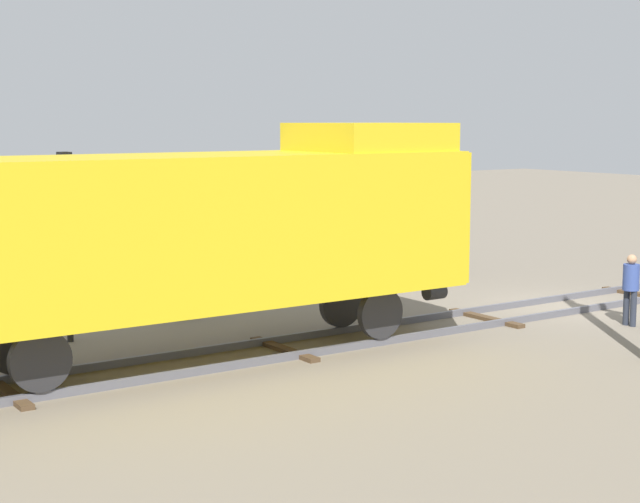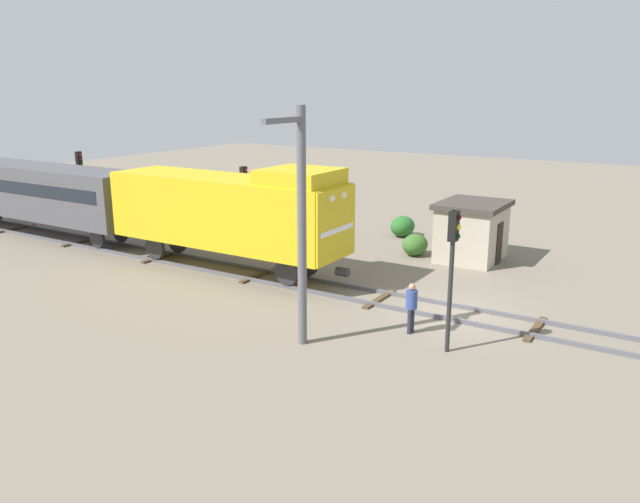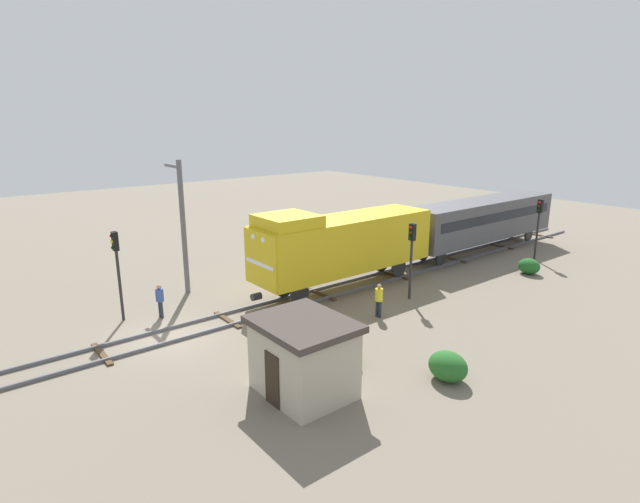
{
  "view_description": "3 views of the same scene",
  "coord_description": "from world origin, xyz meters",
  "px_view_note": "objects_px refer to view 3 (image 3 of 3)",
  "views": [
    {
      "loc": [
        -17.05,
        19.35,
        4.83
      ],
      "look_at": [
        -0.6,
        8.17,
        2.15
      ],
      "focal_mm": 55.0,
      "sensor_mm": 36.0,
      "label": 1
    },
    {
      "loc": [
        -20.31,
        -7.06,
        7.82
      ],
      "look_at": [
        -0.08,
        5.53,
        1.57
      ],
      "focal_mm": 35.0,
      "sensor_mm": 36.0,
      "label": 2
    },
    {
      "loc": [
        20.28,
        -7.54,
        9.44
      ],
      "look_at": [
        -1.35,
        9.68,
        2.05
      ],
      "focal_mm": 28.0,
      "sensor_mm": 36.0,
      "label": 3
    }
  ],
  "objects_px": {
    "traffic_signal_near": "(117,260)",
    "catenary_mast": "(183,224)",
    "relay_hut": "(303,357)",
    "passenger_car_leading": "(482,218)",
    "traffic_signal_far": "(539,218)",
    "traffic_signal_mid": "(412,247)",
    "worker_by_signal": "(379,298)",
    "worker_near_track": "(160,298)",
    "locomotive": "(342,242)"
  },
  "relations": [
    {
      "from": "locomotive",
      "to": "worker_near_track",
      "type": "relative_size",
      "value": 6.82
    },
    {
      "from": "traffic_signal_near",
      "to": "traffic_signal_mid",
      "type": "xyz_separation_m",
      "value": [
        6.6,
        13.08,
        -0.16
      ]
    },
    {
      "from": "catenary_mast",
      "to": "relay_hut",
      "type": "relative_size",
      "value": 2.1
    },
    {
      "from": "catenary_mast",
      "to": "worker_near_track",
      "type": "bearing_deg",
      "value": -43.72
    },
    {
      "from": "worker_near_track",
      "to": "relay_hut",
      "type": "relative_size",
      "value": 0.49
    },
    {
      "from": "passenger_car_leading",
      "to": "traffic_signal_mid",
      "type": "height_order",
      "value": "traffic_signal_mid"
    },
    {
      "from": "passenger_car_leading",
      "to": "worker_by_signal",
      "type": "xyz_separation_m",
      "value": [
        4.2,
        -14.57,
        -1.53
      ]
    },
    {
      "from": "catenary_mast",
      "to": "passenger_car_leading",
      "type": "bearing_deg",
      "value": 76.04
    },
    {
      "from": "passenger_car_leading",
      "to": "relay_hut",
      "type": "xyz_separation_m",
      "value": [
        7.5,
        -21.6,
        -1.13
      ]
    },
    {
      "from": "traffic_signal_far",
      "to": "relay_hut",
      "type": "relative_size",
      "value": 1.2
    },
    {
      "from": "traffic_signal_near",
      "to": "worker_by_signal",
      "type": "relative_size",
      "value": 2.58
    },
    {
      "from": "catenary_mast",
      "to": "traffic_signal_mid",
      "type": "bearing_deg",
      "value": 46.59
    },
    {
      "from": "traffic_signal_near",
      "to": "catenary_mast",
      "type": "distance_m",
      "value": 4.61
    },
    {
      "from": "traffic_signal_far",
      "to": "catenary_mast",
      "type": "distance_m",
      "value": 23.23
    },
    {
      "from": "relay_hut",
      "to": "passenger_car_leading",
      "type": "bearing_deg",
      "value": 109.15
    },
    {
      "from": "relay_hut",
      "to": "traffic_signal_near",
      "type": "bearing_deg",
      "value": -164.81
    },
    {
      "from": "traffic_signal_mid",
      "to": "worker_by_signal",
      "type": "distance_m",
      "value": 3.75
    },
    {
      "from": "traffic_signal_far",
      "to": "relay_hut",
      "type": "distance_m",
      "value": 23.13
    },
    {
      "from": "locomotive",
      "to": "traffic_signal_far",
      "type": "height_order",
      "value": "locomotive"
    },
    {
      "from": "relay_hut",
      "to": "catenary_mast",
      "type": "bearing_deg",
      "value": 174.45
    },
    {
      "from": "traffic_signal_mid",
      "to": "worker_near_track",
      "type": "xyz_separation_m",
      "value": [
        -5.8,
        -11.5,
        -1.89
      ]
    },
    {
      "from": "worker_by_signal",
      "to": "worker_near_track",
      "type": "bearing_deg",
      "value": -16.53
    },
    {
      "from": "passenger_car_leading",
      "to": "traffic_signal_near",
      "type": "distance_m",
      "value": 24.72
    },
    {
      "from": "relay_hut",
      "to": "traffic_signal_mid",
      "type": "bearing_deg",
      "value": 111.95
    },
    {
      "from": "traffic_signal_near",
      "to": "catenary_mast",
      "type": "bearing_deg",
      "value": 114.34
    },
    {
      "from": "worker_by_signal",
      "to": "traffic_signal_far",
      "type": "bearing_deg",
      "value": -156.05
    },
    {
      "from": "passenger_car_leading",
      "to": "catenary_mast",
      "type": "height_order",
      "value": "catenary_mast"
    },
    {
      "from": "traffic_signal_near",
      "to": "traffic_signal_far",
      "type": "distance_m",
      "value": 26.54
    },
    {
      "from": "locomotive",
      "to": "traffic_signal_mid",
      "type": "distance_m",
      "value": 3.9
    },
    {
      "from": "locomotive",
      "to": "traffic_signal_near",
      "type": "relative_size",
      "value": 2.64
    },
    {
      "from": "locomotive",
      "to": "passenger_car_leading",
      "type": "relative_size",
      "value": 0.83
    },
    {
      "from": "passenger_car_leading",
      "to": "traffic_signal_near",
      "type": "relative_size",
      "value": 3.19
    },
    {
      "from": "traffic_signal_near",
      "to": "passenger_car_leading",
      "type": "bearing_deg",
      "value": 82.56
    },
    {
      "from": "worker_by_signal",
      "to": "catenary_mast",
      "type": "height_order",
      "value": "catenary_mast"
    },
    {
      "from": "traffic_signal_far",
      "to": "catenary_mast",
      "type": "xyz_separation_m",
      "value": [
        -8.67,
        -21.53,
        1.0
      ]
    },
    {
      "from": "locomotive",
      "to": "relay_hut",
      "type": "xyz_separation_m",
      "value": [
        7.5,
        -8.26,
        -1.38
      ]
    },
    {
      "from": "worker_by_signal",
      "to": "traffic_signal_near",
      "type": "bearing_deg",
      "value": -14.92
    },
    {
      "from": "relay_hut",
      "to": "traffic_signal_far",
      "type": "bearing_deg",
      "value": 99.73
    },
    {
      "from": "traffic_signal_mid",
      "to": "catenary_mast",
      "type": "relative_size",
      "value": 0.56
    },
    {
      "from": "worker_near_track",
      "to": "relay_hut",
      "type": "xyz_separation_m",
      "value": [
        9.9,
        1.33,
        0.4
      ]
    },
    {
      "from": "passenger_car_leading",
      "to": "relay_hut",
      "type": "distance_m",
      "value": 22.89
    },
    {
      "from": "traffic_signal_near",
      "to": "relay_hut",
      "type": "height_order",
      "value": "traffic_signal_near"
    },
    {
      "from": "worker_near_track",
      "to": "catenary_mast",
      "type": "distance_m",
      "value": 4.71
    },
    {
      "from": "traffic_signal_mid",
      "to": "worker_by_signal",
      "type": "bearing_deg",
      "value": -75.72
    },
    {
      "from": "worker_near_track",
      "to": "traffic_signal_far",
      "type": "bearing_deg",
      "value": 152.88
    },
    {
      "from": "passenger_car_leading",
      "to": "traffic_signal_near",
      "type": "xyz_separation_m",
      "value": [
        -3.2,
        -24.51,
        0.52
      ]
    },
    {
      "from": "worker_near_track",
      "to": "traffic_signal_near",
      "type": "bearing_deg",
      "value": -40.03
    },
    {
      "from": "passenger_car_leading",
      "to": "traffic_signal_far",
      "type": "xyz_separation_m",
      "value": [
        3.6,
        1.15,
        0.4
      ]
    },
    {
      "from": "passenger_car_leading",
      "to": "catenary_mast",
      "type": "relative_size",
      "value": 1.9
    },
    {
      "from": "traffic_signal_mid",
      "to": "worker_near_track",
      "type": "relative_size",
      "value": 2.44
    }
  ]
}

